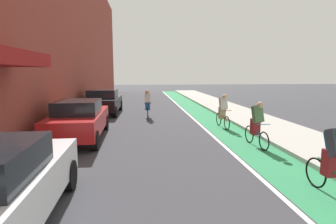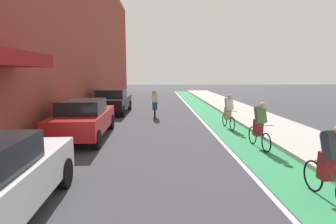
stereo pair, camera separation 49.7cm
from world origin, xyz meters
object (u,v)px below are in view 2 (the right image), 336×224
at_px(cyclist_lead, 331,161).
at_px(cyclist_mid, 260,125).
at_px(parked_sedan_black, 112,101).
at_px(cyclist_trailing, 228,110).
at_px(parked_sedan_red, 84,118).
at_px(cyclist_far, 155,103).

xyz_separation_m(cyclist_lead, cyclist_mid, (0.07, 3.92, -0.04)).
bearing_deg(parked_sedan_black, cyclist_trailing, -39.03).
distance_m(parked_sedan_red, cyclist_trailing, 6.41).
bearing_deg(cyclist_far, cyclist_trailing, -43.26).
xyz_separation_m(cyclist_mid, cyclist_far, (-3.63, 6.59, 0.00)).
xyz_separation_m(parked_sedan_black, cyclist_lead, (6.31, -12.29, 0.06)).
bearing_deg(cyclist_trailing, parked_sedan_black, 140.97).
relative_size(parked_sedan_red, cyclist_lead, 2.58).
bearing_deg(cyclist_trailing, cyclist_mid, -86.76).
bearing_deg(cyclist_trailing, parked_sedan_red, -164.80).
bearing_deg(cyclist_lead, cyclist_trailing, 90.94).
bearing_deg(cyclist_lead, parked_sedan_red, 138.43).
height_order(parked_sedan_red, cyclist_far, cyclist_far).
distance_m(cyclist_mid, cyclist_far, 7.53).
relative_size(cyclist_lead, cyclist_far, 1.01).
xyz_separation_m(parked_sedan_red, cyclist_lead, (6.30, -5.59, 0.07)).
bearing_deg(cyclist_far, parked_sedan_black, 147.11).
height_order(parked_sedan_black, cyclist_mid, cyclist_mid).
bearing_deg(cyclist_far, parked_sedan_red, -119.10).
bearing_deg(parked_sedan_black, cyclist_far, -32.89).
bearing_deg(parked_sedan_red, cyclist_mid, -14.69).
bearing_deg(cyclist_mid, cyclist_trailing, 93.24).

